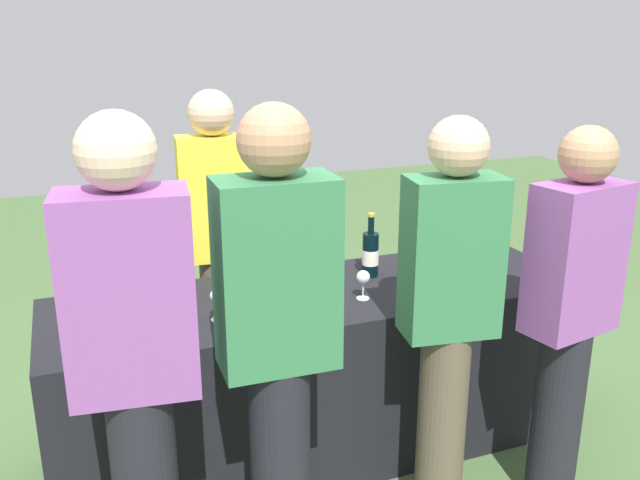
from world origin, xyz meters
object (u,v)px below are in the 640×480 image
(wine_bottle_5, at_px, (370,254))
(wine_bottle_6, at_px, (475,234))
(wine_bottle_2, at_px, (230,273))
(guest_0, at_px, (135,363))
(guest_1, at_px, (278,338))
(wine_bottle_1, at_px, (175,281))
(wine_glass_0, at_px, (217,298))
(guest_3, at_px, (569,310))
(wine_glass_1, at_px, (272,289))
(wine_bottle_0, at_px, (149,276))
(wine_glass_3, at_px, (322,288))
(server_pouring, at_px, (217,239))
(wine_glass_2, at_px, (298,287))
(wine_bottle_3, at_px, (259,263))
(wine_bottle_4, at_px, (318,257))
(guest_2, at_px, (448,309))
(wine_glass_4, at_px, (363,279))
(menu_board, at_px, (433,285))

(wine_bottle_5, bearing_deg, wine_bottle_6, 6.00)
(wine_bottle_2, height_order, guest_0, guest_0)
(guest_0, relative_size, guest_1, 1.00)
(wine_bottle_1, distance_m, wine_glass_0, 0.24)
(wine_bottle_5, height_order, guest_3, guest_3)
(wine_glass_1, bearing_deg, wine_bottle_0, 149.17)
(wine_glass_0, relative_size, guest_1, 0.08)
(wine_bottle_2, relative_size, wine_glass_3, 2.32)
(wine_glass_3, xyz_separation_m, server_pouring, (-0.29, 0.73, 0.04))
(wine_bottle_0, distance_m, wine_bottle_6, 1.67)
(wine_bottle_6, height_order, wine_glass_2, wine_bottle_6)
(wine_glass_0, distance_m, wine_glass_2, 0.35)
(wine_bottle_3, bearing_deg, wine_glass_1, -95.00)
(wine_bottle_4, bearing_deg, wine_glass_2, -123.64)
(wine_bottle_3, xyz_separation_m, guest_2, (0.53, -0.79, 0.01))
(server_pouring, bearing_deg, wine_bottle_5, 150.89)
(guest_0, bearing_deg, wine_bottle_5, 41.47)
(server_pouring, bearing_deg, wine_bottle_0, 50.28)
(wine_glass_3, relative_size, guest_1, 0.07)
(wine_glass_2, height_order, guest_1, guest_1)
(wine_bottle_3, xyz_separation_m, wine_bottle_6, (1.17, 0.01, 0.01))
(wine_glass_4, bearing_deg, wine_glass_1, 175.30)
(wine_bottle_4, distance_m, menu_board, 1.40)
(wine_glass_2, distance_m, guest_1, 0.62)
(wine_glass_2, relative_size, wine_glass_4, 1.05)
(wine_bottle_3, height_order, wine_bottle_6, wine_bottle_6)
(guest_1, bearing_deg, wine_glass_2, 66.00)
(wine_glass_2, bearing_deg, guest_3, -31.75)
(wine_bottle_5, distance_m, wine_glass_4, 0.30)
(menu_board, bearing_deg, guest_0, -150.72)
(wine_bottle_2, distance_m, server_pouring, 0.45)
(wine_bottle_2, distance_m, wine_bottle_4, 0.45)
(wine_bottle_3, distance_m, guest_0, 1.10)
(wine_bottle_1, relative_size, menu_board, 0.47)
(menu_board, bearing_deg, wine_glass_3, -147.36)
(wine_bottle_6, relative_size, guest_1, 0.19)
(wine_bottle_2, distance_m, guest_2, 1.00)
(wine_glass_4, bearing_deg, wine_bottle_1, 165.44)
(wine_bottle_6, height_order, menu_board, wine_bottle_6)
(guest_1, bearing_deg, menu_board, 47.26)
(wine_bottle_6, distance_m, wine_glass_2, 1.14)
(guest_1, bearing_deg, wine_glass_4, 46.00)
(wine_bottle_4, bearing_deg, wine_glass_1, -138.79)
(wine_glass_0, relative_size, wine_glass_1, 1.05)
(wine_glass_3, bearing_deg, wine_bottle_5, 38.13)
(wine_glass_3, bearing_deg, guest_2, -51.70)
(guest_2, bearing_deg, server_pouring, 127.10)
(wine_bottle_3, distance_m, wine_bottle_5, 0.54)
(wine_bottle_0, relative_size, guest_0, 0.19)
(wine_bottle_4, height_order, guest_0, guest_0)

